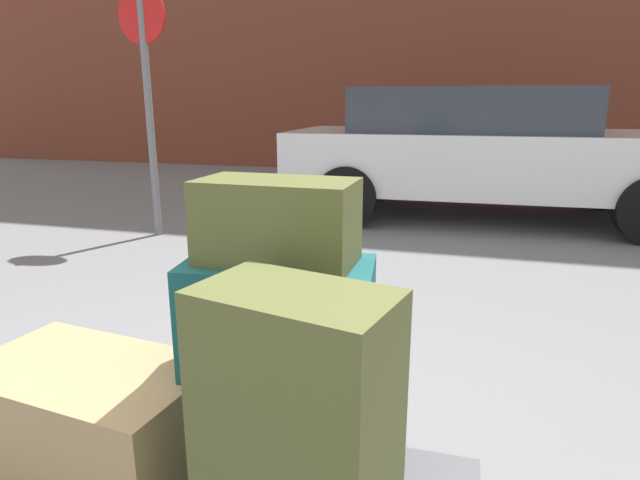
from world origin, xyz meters
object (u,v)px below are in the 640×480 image
Objects in this scene: parked_car at (482,150)px; bollard_kerb_near at (604,171)px; suitcase_teal_front_right at (281,381)px; duffel_bag_tan_front_left at (94,426)px; duffel_bag_olive_topmost_pile at (277,222)px; suitcase_olive_center at (297,459)px; no_parking_sign at (147,86)px.

bollard_kerb_near is at bearing 48.10° from parked_car.
duffel_bag_tan_front_left is (-0.45, -0.11, -0.13)m from suitcase_teal_front_right.
suitcase_teal_front_right is 1.73× the size of duffel_bag_olive_topmost_pile.
suitcase_teal_front_right is at bearing 0.00° from duffel_bag_olive_topmost_pile.
duffel_bag_tan_front_left is 7.60m from bollard_kerb_near.
parked_car reaches higher than duffel_bag_olive_topmost_pile.
suitcase_olive_center reaches higher than duffel_bag_tan_front_left.
duffel_bag_tan_front_left is at bearing -165.22° from duffel_bag_olive_topmost_pile.
no_parking_sign is (-2.05, 3.52, 0.91)m from duffel_bag_tan_front_left.
duffel_bag_tan_front_left is 5.32m from parked_car.
suitcase_olive_center is (0.13, -0.29, 0.02)m from suitcase_teal_front_right.
duffel_bag_tan_front_left is at bearing -100.89° from parked_car.
suitcase_olive_center is 4.61m from no_parking_sign.
no_parking_sign is (-2.50, 3.42, 0.39)m from duffel_bag_olive_topmost_pile.
duffel_bag_olive_topmost_pile is at bearing 20.45° from duffel_bag_tan_front_left.
suitcase_olive_center is 7.59m from bollard_kerb_near.
bollard_kerb_near is 6.04m from no_parking_sign.
duffel_bag_tan_front_left is at bearing 176.42° from suitcase_olive_center.
parked_car is (0.42, 5.40, 0.10)m from suitcase_olive_center.
parked_car is at bearing -131.90° from bollard_kerb_near.
duffel_bag_olive_topmost_pile is 7.38m from bollard_kerb_near.
bollard_kerb_near is (1.69, 1.88, -0.41)m from parked_car.
suitcase_olive_center is at bearing -71.51° from suitcase_teal_front_right.
no_parking_sign is (-2.50, 3.42, 0.78)m from suitcase_teal_front_right.
duffel_bag_tan_front_left is 0.69m from duffel_bag_olive_topmost_pile.
duffel_bag_olive_topmost_pile is at bearing -96.19° from parked_car.
duffel_bag_olive_topmost_pile is at bearing -107.78° from bollard_kerb_near.
duffel_bag_olive_topmost_pile is at bearing -53.80° from no_parking_sign.
suitcase_olive_center is 1.87× the size of duffel_bag_olive_topmost_pile.
parked_car is 2.56m from bollard_kerb_near.
bollard_kerb_near is (2.24, 6.99, -0.29)m from suitcase_teal_front_right.
suitcase_teal_front_right is 5.14m from parked_car.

